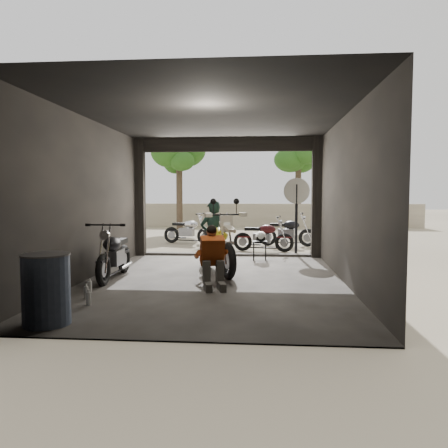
% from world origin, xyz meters
% --- Properties ---
extents(ground, '(80.00, 80.00, 0.00)m').
position_xyz_m(ground, '(0.00, 0.00, 0.00)').
color(ground, '#7A6D56').
rests_on(ground, ground).
extents(garage, '(7.00, 7.13, 3.20)m').
position_xyz_m(garage, '(0.00, 0.55, 1.28)').
color(garage, '#2D2B28').
rests_on(garage, ground).
extents(boundary_wall, '(18.00, 0.30, 1.20)m').
position_xyz_m(boundary_wall, '(0.00, 14.00, 0.60)').
color(boundary_wall, gray).
rests_on(boundary_wall, ground).
extents(tree_left, '(2.20, 2.20, 5.60)m').
position_xyz_m(tree_left, '(-3.00, 12.50, 3.99)').
color(tree_left, '#382B1E').
rests_on(tree_left, ground).
extents(tree_right, '(2.20, 2.20, 5.00)m').
position_xyz_m(tree_right, '(2.80, 14.00, 3.56)').
color(tree_right, '#382B1E').
rests_on(tree_right, ground).
extents(main_bike, '(1.54, 2.17, 1.34)m').
position_xyz_m(main_bike, '(-0.03, 0.92, 0.67)').
color(main_bike, beige).
rests_on(main_bike, ground).
extents(left_bike, '(0.74, 1.72, 1.15)m').
position_xyz_m(left_bike, '(-2.00, 0.08, 0.58)').
color(left_bike, black).
rests_on(left_bike, ground).
extents(outside_bike_a, '(1.67, 1.00, 1.05)m').
position_xyz_m(outside_bike_a, '(-1.57, 6.36, 0.53)').
color(outside_bike_a, black).
rests_on(outside_bike_a, ground).
extents(outside_bike_b, '(1.63, 0.86, 1.05)m').
position_xyz_m(outside_bike_b, '(0.99, 4.51, 0.53)').
color(outside_bike_b, '#441012').
rests_on(outside_bike_b, ground).
extents(outside_bike_c, '(1.68, 0.82, 1.10)m').
position_xyz_m(outside_bike_c, '(1.79, 5.92, 0.55)').
color(outside_bike_c, black).
rests_on(outside_bike_c, ground).
extents(rider, '(0.67, 0.57, 1.56)m').
position_xyz_m(rider, '(-0.14, 1.18, 0.78)').
color(rider, black).
rests_on(rider, ground).
extents(mechanic, '(0.73, 0.88, 1.10)m').
position_xyz_m(mechanic, '(0.07, -0.67, 0.55)').
color(mechanic, '#B84C18').
rests_on(mechanic, ground).
extents(stool, '(0.36, 0.36, 0.50)m').
position_xyz_m(stool, '(0.89, 2.75, 0.43)').
color(stool, black).
rests_on(stool, ground).
extents(helmet, '(0.30, 0.31, 0.25)m').
position_xyz_m(helmet, '(0.92, 2.77, 0.63)').
color(helmet, white).
rests_on(helmet, stool).
extents(oil_drum, '(0.64, 0.64, 0.93)m').
position_xyz_m(oil_drum, '(-1.85, -3.00, 0.47)').
color(oil_drum, '#41506D').
rests_on(oil_drum, ground).
extents(sign_post, '(0.72, 0.08, 2.15)m').
position_xyz_m(sign_post, '(1.89, 3.80, 1.43)').
color(sign_post, black).
rests_on(sign_post, ground).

